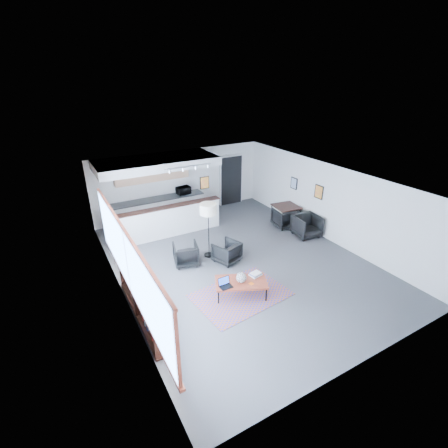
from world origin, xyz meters
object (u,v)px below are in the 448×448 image
armchair_right (227,251)px  floor_lamp (208,211)px  dining_chair_near (307,227)px  microwave (183,190)px  dining_table (286,208)px  laptop (225,284)px  ceramic_pot (241,278)px  dining_chair_far (285,218)px  coffee_table (241,282)px  armchair_left (186,253)px  book_stack (256,274)px

armchair_right → floor_lamp: floor_lamp is taller
dining_chair_near → microwave: (-3.04, 3.84, 0.74)m
armchair_right → dining_table: dining_table is taller
laptop → dining_table: (4.30, 2.90, 0.18)m
ceramic_pot → floor_lamp: (0.22, 2.26, 0.97)m
dining_chair_far → microwave: microwave is taller
floor_lamp → dining_chair_near: bearing=-7.4°
laptop → microwave: microwave is taller
coffee_table → microwave: 5.70m
floor_lamp → dining_chair_far: size_ratio=2.63×
armchair_left → microwave: (1.42, 3.47, 0.74)m
ceramic_pot → book_stack: size_ratio=0.78×
laptop → book_stack: (0.94, 0.01, -0.02)m
armchair_right → ceramic_pot: bearing=52.8°
laptop → dining_chair_far: size_ratio=0.48×
microwave → armchair_right: bearing=-101.8°
floor_lamp → microwave: floor_lamp is taller
ceramic_pot → armchair_right: (0.53, 1.68, -0.20)m
coffee_table → armchair_right: (0.52, 1.65, -0.04)m
dining_table → dining_chair_far: size_ratio=1.47×
laptop → dining_table: bearing=32.5°
coffee_table → ceramic_pot: bearing=-91.3°
coffee_table → floor_lamp: size_ratio=0.84×
microwave → ceramic_pot: bearing=-105.9°
ceramic_pot → dining_chair_near: (3.85, 1.79, -0.20)m
armchair_right → dining_table: size_ratio=0.73×
armchair_right → laptop: bearing=39.3°
coffee_table → floor_lamp: 2.51m
book_stack → microwave: microwave is taller
ceramic_pot → dining_chair_far: size_ratio=0.40×
dining_chair_far → book_stack: bearing=47.8°
ceramic_pot → dining_table: dining_table is taller
dining_chair_near → dining_chair_far: dining_chair_near is taller
book_stack → dining_table: bearing=40.7°
ceramic_pot → armchair_right: armchair_right is taller
laptop → floor_lamp: bearing=71.7°
coffee_table → dining_chair_near: size_ratio=2.04×
armchair_right → dining_chair_far: armchair_right is taller
laptop → microwave: size_ratio=0.60×
dining_table → floor_lamp: bearing=-169.1°
floor_lamp → dining_chair_near: (3.63, -0.47, -1.16)m
book_stack → dining_table: 4.44m
ceramic_pot → microwave: 5.71m
armchair_right → dining_chair_far: 3.36m
dining_chair_near → dining_chair_far: bearing=104.8°
floor_lamp → dining_table: 3.80m
armchair_left → floor_lamp: (0.83, 0.10, 1.17)m
armchair_right → dining_chair_near: size_ratio=0.98×
armchair_right → dining_chair_near: bearing=162.3°
dining_chair_far → dining_table: bearing=-129.3°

